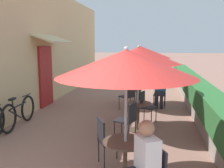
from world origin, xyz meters
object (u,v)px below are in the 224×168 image
at_px(patio_table_mid, 138,112).
at_px(patio_umbrella_mid, 138,56).
at_px(cafe_chair_near_right, 107,138).
at_px(coffee_cup_mid, 142,101).
at_px(cafe_chair_far_left, 129,95).
at_px(patio_umbrella_near, 126,63).
at_px(coffee_cup_far, 142,85).
at_px(patio_umbrella_far, 141,52).
at_px(cafe_chair_mid_right, 145,105).
at_px(seated_patron_far_right, 160,88).
at_px(bicycle_second, 19,113).
at_px(cafe_chair_far_right, 160,92).
at_px(cafe_chair_far_back, 132,88).
at_px(cafe_chair_mid_left, 128,118).
at_px(patio_table_far, 140,92).
at_px(seated_patron_near_left, 143,163).
at_px(patio_table_near, 125,155).

xyz_separation_m(patio_table_mid, patio_umbrella_mid, (-0.00, -0.00, 1.41)).
height_order(cafe_chair_near_right, patio_table_mid, cafe_chair_near_right).
xyz_separation_m(coffee_cup_mid, cafe_chair_far_left, (-0.54, 1.92, -0.24)).
relative_size(patio_umbrella_near, coffee_cup_far, 23.84).
bearing_deg(coffee_cup_mid, patio_umbrella_far, 94.46).
bearing_deg(cafe_chair_mid_right, patio_umbrella_near, 17.14).
xyz_separation_m(cafe_chair_mid_right, seated_patron_far_right, (0.42, 1.76, 0.17)).
bearing_deg(patio_umbrella_far, bicycle_second, -137.56).
bearing_deg(cafe_chair_far_right, patio_umbrella_near, 88.98).
height_order(patio_umbrella_mid, patio_umbrella_far, same).
bearing_deg(patio_umbrella_near, cafe_chair_far_back, 94.45).
height_order(cafe_chair_mid_left, coffee_cup_mid, cafe_chair_mid_left).
bearing_deg(coffee_cup_mid, patio_table_far, 94.46).
bearing_deg(cafe_chair_mid_right, seated_patron_near_left, 22.18).
xyz_separation_m(patio_umbrella_near, patio_table_mid, (0.01, 2.51, -1.41)).
xyz_separation_m(patio_umbrella_near, seated_patron_near_left, (0.30, -0.62, -1.21)).
relative_size(coffee_cup_mid, patio_table_far, 0.13).
bearing_deg(bicycle_second, cafe_chair_far_back, 49.50).
height_order(cafe_chair_near_right, cafe_chair_mid_left, same).
xyz_separation_m(cafe_chair_far_left, cafe_chair_far_right, (1.03, 0.61, 0.00)).
bearing_deg(patio_table_far, cafe_chair_far_right, 0.60).
bearing_deg(patio_umbrella_far, cafe_chair_far_back, 120.60).
distance_m(cafe_chair_mid_right, seated_patron_far_right, 1.82).
relative_size(patio_umbrella_near, cafe_chair_far_right, 2.47).
relative_size(patio_table_near, bicycle_second, 0.41).
bearing_deg(coffee_cup_far, seated_patron_near_left, -86.80).
height_order(cafe_chair_near_right, seated_patron_far_right, seated_patron_far_right).
height_order(patio_table_near, cafe_chair_mid_left, cafe_chair_mid_left).
bearing_deg(bicycle_second, cafe_chair_far_right, 34.75).
xyz_separation_m(cafe_chair_near_right, cafe_chair_mid_left, (0.24, 1.28, 0.00)).
relative_size(patio_umbrella_mid, cafe_chair_mid_left, 2.47).
height_order(cafe_chair_mid_left, patio_umbrella_far, patio_umbrella_far).
xyz_separation_m(patio_umbrella_mid, coffee_cup_mid, (0.10, 0.02, -1.14)).
bearing_deg(cafe_chair_far_left, coffee_cup_far, 0.11).
bearing_deg(cafe_chair_near_right, patio_umbrella_far, 147.09).
xyz_separation_m(coffee_cup_mid, cafe_chair_far_back, (-0.55, 3.11, -0.24)).
bearing_deg(cafe_chair_near_right, cafe_chair_mid_right, 138.72).
distance_m(seated_patron_near_left, cafe_chair_far_back, 6.31).
bearing_deg(patio_table_far, cafe_chair_mid_left, -91.24).
relative_size(patio_table_near, cafe_chair_far_left, 0.82).
relative_size(patio_umbrella_near, cafe_chair_mid_right, 2.47).
height_order(patio_table_near, coffee_cup_far, coffee_cup_far).
bearing_deg(seated_patron_far_right, coffee_cup_far, -1.67).
xyz_separation_m(coffee_cup_far, bicycle_second, (-3.10, -2.74, -0.38)).
height_order(cafe_chair_near_right, coffee_cup_far, cafe_chair_near_right).
bearing_deg(patio_umbrella_near, coffee_cup_mid, 87.55).
xyz_separation_m(patio_table_mid, cafe_chair_far_left, (-0.44, 1.93, 0.03)).
xyz_separation_m(cafe_chair_mid_right, coffee_cup_mid, (-0.07, -0.65, 0.24)).
relative_size(cafe_chair_far_left, coffee_cup_far, 9.67).
bearing_deg(cafe_chair_far_back, cafe_chair_far_left, -23.64).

